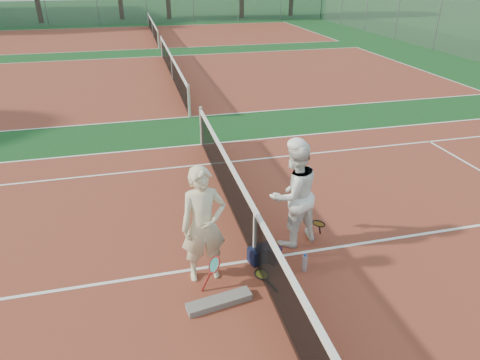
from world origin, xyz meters
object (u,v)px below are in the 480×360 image
object	(u,v)px
player_b	(294,194)
racket_spare	(262,274)
net_main	(255,236)
sports_bag_purple	(270,253)
racket_red	(214,272)
water_bottle	(305,263)
sports_bag_navy	(259,255)
player_a	(203,225)
racket_black_held	(318,230)

from	to	relation	value
player_b	racket_spare	bearing A→B (deg)	28.38
net_main	racket_spare	world-z (taller)	net_main
racket_spare	sports_bag_purple	bearing A→B (deg)	-48.90
racket_red	water_bottle	bearing A→B (deg)	-19.35
racket_spare	sports_bag_navy	size ratio (longest dim) A/B	1.71
sports_bag_navy	player_b	bearing A→B (deg)	30.71
player_a	sports_bag_purple	xyz separation A→B (m)	(1.15, 0.14, -0.84)
racket_spare	racket_red	bearing A→B (deg)	81.09
net_main	sports_bag_purple	xyz separation A→B (m)	(0.27, -0.05, -0.38)
sports_bag_navy	water_bottle	bearing A→B (deg)	-33.00
sports_bag_navy	sports_bag_purple	size ratio (longest dim) A/B	1.06
player_b	net_main	bearing A→B (deg)	8.82
net_main	racket_black_held	size ratio (longest dim) A/B	22.04
player_a	player_b	distance (m)	1.79
racket_black_held	water_bottle	bearing A→B (deg)	-1.41
player_a	water_bottle	size ratio (longest dim) A/B	6.50
player_b	racket_black_held	world-z (taller)	player_b
racket_black_held	racket_red	bearing A→B (deg)	-34.94
sports_bag_navy	water_bottle	xyz separation A→B (m)	(0.66, -0.43, 0.01)
racket_black_held	racket_spare	bearing A→B (deg)	-26.57
net_main	racket_black_held	xyz separation A→B (m)	(1.28, 0.26, -0.26)
racket_spare	racket_black_held	bearing A→B (deg)	-75.52
sports_bag_purple	water_bottle	distance (m)	0.62
sports_bag_navy	sports_bag_purple	xyz separation A→B (m)	(0.20, -0.01, -0.00)
player_b	racket_black_held	xyz separation A→B (m)	(0.47, -0.13, -0.73)
player_b	water_bottle	bearing A→B (deg)	67.81
net_main	player_b	xyz separation A→B (m)	(0.81, 0.39, 0.47)
water_bottle	racket_black_held	bearing A→B (deg)	53.34
water_bottle	player_a	bearing A→B (deg)	170.32
net_main	sports_bag_navy	size ratio (longest dim) A/B	31.33
racket_black_held	sports_bag_purple	world-z (taller)	racket_black_held
sports_bag_purple	player_a	bearing A→B (deg)	-172.85
player_b	water_bottle	distance (m)	1.20
net_main	player_b	bearing A→B (deg)	25.90
net_main	racket_red	world-z (taller)	net_main
racket_red	water_bottle	world-z (taller)	racket_red
player_a	racket_spare	world-z (taller)	player_a
racket_spare	sports_bag_navy	bearing A→B (deg)	-22.49
player_a	racket_spare	distance (m)	1.33
net_main	racket_spare	size ratio (longest dim) A/B	18.30
player_a	racket_black_held	size ratio (longest dim) A/B	3.91
player_a	water_bottle	bearing A→B (deg)	-12.48
player_a	sports_bag_navy	size ratio (longest dim) A/B	5.56
racket_spare	water_bottle	distance (m)	0.73
player_b	player_a	bearing A→B (deg)	2.08
sports_bag_purple	water_bottle	size ratio (longest dim) A/B	1.10
player_b	water_bottle	size ratio (longest dim) A/B	6.53
racket_red	racket_black_held	size ratio (longest dim) A/B	1.07
racket_red	racket_black_held	world-z (taller)	racket_red
sports_bag_purple	racket_spare	bearing A→B (deg)	-125.19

